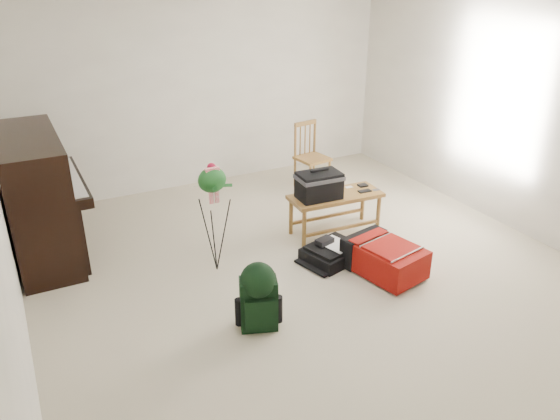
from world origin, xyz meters
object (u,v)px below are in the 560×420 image
bench (325,189)px  red_suitcase (381,256)px  green_backpack (259,293)px  black_duffel (332,252)px  dining_chair (311,156)px  flower_stand (214,220)px  piano (39,200)px

bench → red_suitcase: size_ratio=1.27×
bench → red_suitcase: 0.98m
red_suitcase → green_backpack: 1.46m
red_suitcase → green_backpack: size_ratio=1.37×
green_backpack → black_duffel: bearing=50.4°
bench → dining_chair: size_ratio=1.20×
dining_chair → green_backpack: dining_chair is taller
dining_chair → flower_stand: size_ratio=0.79×
piano → red_suitcase: 3.38m
dining_chair → red_suitcase: bearing=-111.3°
red_suitcase → green_backpack: green_backpack is taller
dining_chair → piano: bearing=177.1°
dining_chair → flower_stand: (-1.89, -1.42, 0.11)m
bench → dining_chair: (0.59, 1.28, -0.13)m
green_backpack → flower_stand: size_ratio=0.55×
bench → red_suitcase: bench is taller
bench → green_backpack: size_ratio=1.74×
black_duffel → piano: bearing=135.0°
flower_stand → black_duffel: bearing=-18.8°
dining_chair → green_backpack: bearing=-136.7°
piano → flower_stand: size_ratio=1.38×
flower_stand → red_suitcase: bearing=-29.3°
red_suitcase → bench: bearing=84.5°
piano → dining_chair: piano is taller
red_suitcase → flower_stand: bearing=139.9°
piano → black_duffel: size_ratio=2.36×
piano → green_backpack: (1.38, -2.11, -0.27)m
black_duffel → green_backpack: size_ratio=1.08×
flower_stand → bench: bearing=5.2°
piano → green_backpack: piano is taller
dining_chair → black_duffel: size_ratio=1.35×
bench → flower_stand: (-1.30, -0.14, -0.02)m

